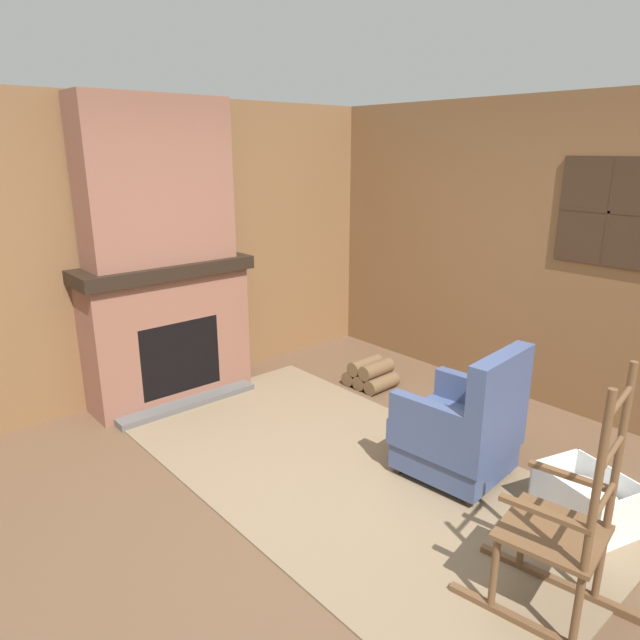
# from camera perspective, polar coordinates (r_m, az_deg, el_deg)

# --- Properties ---
(ground_plane) EXTENTS (14.00, 14.00, 0.00)m
(ground_plane) POSITION_cam_1_polar(r_m,az_deg,el_deg) (3.79, 1.70, -18.05)
(ground_plane) COLOR brown
(wood_panel_wall_left) EXTENTS (0.06, 5.40, 2.59)m
(wood_panel_wall_left) POSITION_cam_1_polar(r_m,az_deg,el_deg) (5.23, -16.69, 6.55)
(wood_panel_wall_left) COLOR brown
(wood_panel_wall_left) RESTS_ON ground
(wood_panel_wall_back) EXTENTS (5.40, 0.09, 2.59)m
(wood_panel_wall_back) POSITION_cam_1_polar(r_m,az_deg,el_deg) (5.15, 22.30, 5.97)
(wood_panel_wall_back) COLOR brown
(wood_panel_wall_back) RESTS_ON ground
(fireplace_hearth) EXTENTS (0.63, 1.51, 1.24)m
(fireplace_hearth) POSITION_cam_1_polar(r_m,az_deg,el_deg) (5.16, -14.87, -1.20)
(fireplace_hearth) COLOR brown
(fireplace_hearth) RESTS_ON ground
(chimney_breast) EXTENTS (0.37, 1.24, 1.33)m
(chimney_breast) POSITION_cam_1_polar(r_m,az_deg,el_deg) (4.94, -16.08, 13.16)
(chimney_breast) COLOR brown
(chimney_breast) RESTS_ON fireplace_hearth
(area_rug) EXTENTS (3.59, 1.88, 0.01)m
(area_rug) POSITION_cam_1_polar(r_m,az_deg,el_deg) (4.14, 2.49, -14.64)
(area_rug) COLOR #7A664C
(area_rug) RESTS_ON ground
(armchair) EXTENTS (0.75, 0.71, 0.95)m
(armchair) POSITION_cam_1_polar(r_m,az_deg,el_deg) (4.00, 14.02, -10.70)
(armchair) COLOR #3D4C75
(armchair) RESTS_ON ground
(rocking_chair) EXTENTS (0.86, 0.54, 1.28)m
(rocking_chair) POSITION_cam_1_polar(r_m,az_deg,el_deg) (3.06, 23.01, -19.35)
(rocking_chair) COLOR brown
(rocking_chair) RESTS_ON ground
(firewood_stack) EXTENTS (0.44, 0.37, 0.26)m
(firewood_stack) POSITION_cam_1_polar(r_m,az_deg,el_deg) (5.42, 5.09, -5.44)
(firewood_stack) COLOR brown
(firewood_stack) RESTS_ON ground
(laundry_basket) EXTENTS (0.60, 0.52, 0.33)m
(laundry_basket) POSITION_cam_1_polar(r_m,az_deg,el_deg) (3.88, 25.01, -15.96)
(laundry_basket) COLOR white
(laundry_basket) RESTS_ON ground
(oil_lamp_vase) EXTENTS (0.11, 0.11, 0.22)m
(oil_lamp_vase) POSITION_cam_1_polar(r_m,az_deg,el_deg) (4.89, -20.02, 5.82)
(oil_lamp_vase) COLOR silver
(oil_lamp_vase) RESTS_ON fireplace_hearth
(storage_case) EXTENTS (0.17, 0.24, 0.15)m
(storage_case) POSITION_cam_1_polar(r_m,az_deg,el_deg) (5.26, -11.24, 7.19)
(storage_case) COLOR brown
(storage_case) RESTS_ON fireplace_hearth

